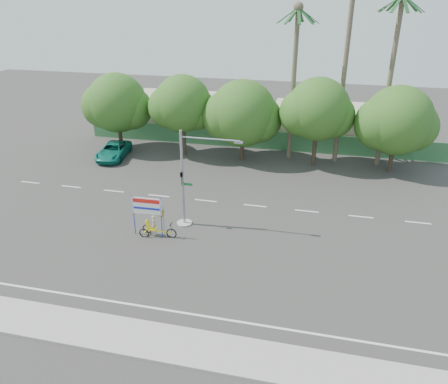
# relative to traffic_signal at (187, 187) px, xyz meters

# --- Properties ---
(ground) EXTENTS (120.00, 120.00, 0.00)m
(ground) POSITION_rel_traffic_signal_xyz_m (2.20, -3.98, -2.92)
(ground) COLOR #33302D
(ground) RESTS_ON ground
(sidewalk_near) EXTENTS (50.00, 2.40, 0.12)m
(sidewalk_near) POSITION_rel_traffic_signal_xyz_m (2.20, -11.48, -2.86)
(sidewalk_near) COLOR gray
(sidewalk_near) RESTS_ON ground
(fence) EXTENTS (38.00, 0.08, 2.00)m
(fence) POSITION_rel_traffic_signal_xyz_m (2.20, 17.52, -1.92)
(fence) COLOR #336B3D
(fence) RESTS_ON ground
(building_left) EXTENTS (12.00, 8.00, 4.00)m
(building_left) POSITION_rel_traffic_signal_xyz_m (-7.80, 22.02, -0.92)
(building_left) COLOR #B6A990
(building_left) RESTS_ON ground
(building_right) EXTENTS (14.00, 8.00, 3.60)m
(building_right) POSITION_rel_traffic_signal_xyz_m (10.20, 22.02, -1.12)
(building_right) COLOR #B6A990
(building_right) RESTS_ON ground
(tree_far_left) EXTENTS (7.14, 6.00, 7.96)m
(tree_far_left) POSITION_rel_traffic_signal_xyz_m (-11.85, 14.02, 1.84)
(tree_far_left) COLOR #473828
(tree_far_left) RESTS_ON ground
(tree_left) EXTENTS (6.66, 5.60, 8.07)m
(tree_left) POSITION_rel_traffic_signal_xyz_m (-4.85, 14.02, 2.14)
(tree_left) COLOR #473828
(tree_left) RESTS_ON ground
(tree_center) EXTENTS (7.62, 6.40, 7.85)m
(tree_center) POSITION_rel_traffic_signal_xyz_m (1.14, 14.02, 1.55)
(tree_center) COLOR #473828
(tree_center) RESTS_ON ground
(tree_right) EXTENTS (6.90, 5.80, 8.36)m
(tree_right) POSITION_rel_traffic_signal_xyz_m (8.15, 14.02, 2.32)
(tree_right) COLOR #473828
(tree_right) RESTS_ON ground
(tree_far_right) EXTENTS (7.38, 6.20, 7.94)m
(tree_far_right) POSITION_rel_traffic_signal_xyz_m (15.15, 14.02, 1.73)
(tree_far_right) COLOR #473828
(tree_far_right) RESTS_ON ground
(palm_tall) EXTENTS (3.73, 3.79, 17.45)m
(palm_tall) POSITION_rel_traffic_signal_xyz_m (10.20, 15.52, 7.55)
(palm_tall) COLOR #70604C
(palm_tall) RESTS_ON ground
(palm_mid) EXTENTS (3.73, 3.79, 15.45)m
(palm_mid) POSITION_rel_traffic_signal_xyz_m (14.20, 15.52, 6.48)
(palm_mid) COLOR #70604C
(palm_mid) RESTS_ON ground
(palm_short) EXTENTS (3.73, 3.79, 14.45)m
(palm_short) POSITION_rel_traffic_signal_xyz_m (5.70, 15.52, 5.94)
(palm_short) COLOR #70604C
(palm_short) RESTS_ON ground
(traffic_signal) EXTENTS (4.72, 1.10, 7.00)m
(traffic_signal) POSITION_rel_traffic_signal_xyz_m (0.00, 0.00, 0.00)
(traffic_signal) COLOR gray
(traffic_signal) RESTS_ON ground
(trike_billboard) EXTENTS (3.05, 0.71, 2.99)m
(trike_billboard) POSITION_rel_traffic_signal_xyz_m (-1.90, -2.09, -1.72)
(trike_billboard) COLOR black
(trike_billboard) RESTS_ON ground
(pickup_truck) EXTENTS (3.16, 5.64, 1.49)m
(pickup_truck) POSITION_rel_traffic_signal_xyz_m (-11.41, 11.41, -2.17)
(pickup_truck) COLOR #107463
(pickup_truck) RESTS_ON ground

